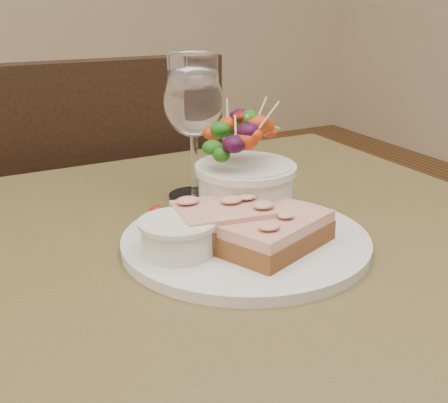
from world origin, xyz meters
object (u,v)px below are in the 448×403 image
ramekin (178,235)px  wine_glass (193,106)px  chair_far (100,332)px  sandwich_front (270,231)px  cafe_table (226,341)px  sandwich_back (225,220)px  salad_bowl (246,166)px  dinner_plate (246,242)px

ramekin → wine_glass: 0.22m
ramekin → wine_glass: wine_glass is taller
chair_far → sandwich_front: chair_far is taller
cafe_table → wine_glass: size_ratio=4.57×
cafe_table → sandwich_back: sandwich_back is taller
salad_bowl → wine_glass: (-0.01, 0.11, 0.05)m
cafe_table → wine_glass: 0.30m
chair_far → sandwich_back: (-0.03, -0.63, 0.49)m
sandwich_back → wine_glass: size_ratio=0.65×
chair_far → ramekin: size_ratio=12.12×
cafe_table → salad_bowl: (0.07, 0.08, 0.17)m
dinner_plate → sandwich_front: (0.01, -0.03, 0.02)m
sandwich_front → salad_bowl: bearing=54.1°
dinner_plate → salad_bowl: salad_bowl is taller
dinner_plate → wine_glass: wine_glass is taller
chair_far → sandwich_back: 0.80m
cafe_table → chair_far: chair_far is taller
chair_far → salad_bowl: (0.03, -0.57, 0.53)m
sandwich_back → ramekin: (-0.06, -0.01, -0.00)m
cafe_table → ramekin: size_ratio=10.77×
sandwich_front → sandwich_back: (-0.03, 0.03, 0.01)m
chair_far → sandwich_back: size_ratio=7.91×
sandwich_back → salad_bowl: bearing=52.6°
chair_far → dinner_plate: 0.78m
dinner_plate → cafe_table: bearing=-154.8°
cafe_table → chair_far: size_ratio=0.89×
sandwich_back → ramekin: 0.06m
dinner_plate → sandwich_back: sandwich_back is taller
chair_far → ramekin: 0.80m
sandwich_back → cafe_table: bearing=-106.0°
wine_glass → salad_bowl: bearing=-82.7°
sandwich_back → ramekin: bearing=-164.8°
ramekin → salad_bowl: (0.12, 0.06, 0.04)m
sandwich_back → chair_far: bearing=95.6°
sandwich_front → sandwich_back: bearing=113.3°
wine_glass → sandwich_back: bearing=-104.9°
cafe_table → salad_bowl: 0.20m
sandwich_front → sandwich_back: 0.05m
dinner_plate → wine_glass: 0.21m
sandwich_front → wine_glass: (0.01, 0.20, 0.10)m
chair_far → salad_bowl: bearing=98.8°
chair_far → wine_glass: wine_glass is taller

